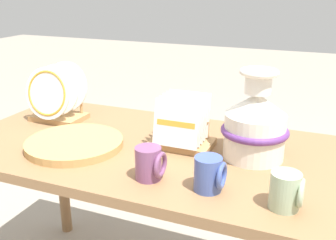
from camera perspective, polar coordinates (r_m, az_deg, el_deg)
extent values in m
cube|color=olive|center=(1.42, 0.00, -4.87)|extent=(1.58, 0.74, 0.03)
cylinder|color=olive|center=(2.17, -15.16, -7.37)|extent=(0.06, 0.06, 0.71)
cylinder|color=white|center=(1.35, 12.40, -2.28)|extent=(0.20, 0.20, 0.15)
cone|color=white|center=(1.31, 12.76, 2.30)|extent=(0.20, 0.20, 0.07)
cylinder|color=white|center=(1.29, 12.99, 5.28)|extent=(0.09, 0.09, 0.07)
torus|color=white|center=(1.29, 13.10, 6.79)|extent=(0.13, 0.13, 0.02)
torus|color=#60337A|center=(1.34, 12.46, -1.54)|extent=(0.23, 0.23, 0.02)
cube|color=tan|center=(1.77, -15.50, 0.43)|extent=(0.22, 0.14, 0.02)
cylinder|color=tan|center=(1.84, -16.45, 2.51)|extent=(0.01, 0.01, 0.06)
cylinder|color=tan|center=(1.75, -12.48, 2.00)|extent=(0.01, 0.01, 0.06)
cylinder|color=white|center=(1.69, -17.14, 3.72)|extent=(0.22, 0.05, 0.21)
torus|color=gold|center=(1.68, -17.18, 3.72)|extent=(0.19, 0.05, 0.19)
cylinder|color=white|center=(1.73, -15.86, 4.25)|extent=(0.22, 0.05, 0.21)
cylinder|color=white|center=(1.78, -14.64, 4.76)|extent=(0.22, 0.05, 0.21)
cube|color=tan|center=(1.43, 2.05, -3.38)|extent=(0.22, 0.14, 0.02)
cylinder|color=tan|center=(1.49, 0.06, -0.64)|extent=(0.01, 0.01, 0.06)
cylinder|color=tan|center=(1.44, 5.75, -1.43)|extent=(0.01, 0.01, 0.06)
cube|color=white|center=(1.34, 1.17, -0.56)|extent=(0.16, 0.04, 0.16)
cube|color=white|center=(1.37, 1.64, -0.15)|extent=(0.16, 0.04, 0.16)
cube|color=white|center=(1.40, 2.09, 0.25)|extent=(0.16, 0.04, 0.16)
cube|color=white|center=(1.42, 2.53, 0.63)|extent=(0.16, 0.04, 0.16)
cube|color=white|center=(1.45, 2.95, 0.99)|extent=(0.16, 0.04, 0.16)
cube|color=gold|center=(1.34, 1.14, -0.57)|extent=(0.14, 0.01, 0.02)
cylinder|color=tan|center=(1.46, -13.39, -3.65)|extent=(0.35, 0.35, 0.01)
cylinder|color=tan|center=(1.46, -13.41, -3.32)|extent=(0.35, 0.35, 0.01)
cylinder|color=tan|center=(1.46, -13.44, -3.00)|extent=(0.35, 0.35, 0.01)
cylinder|color=#42569E|center=(1.13, 5.82, -7.78)|extent=(0.08, 0.08, 0.10)
torus|color=#42569E|center=(1.12, 7.80, -8.01)|extent=(0.01, 0.08, 0.08)
cylinder|color=#7A4770|center=(1.19, -2.88, -6.28)|extent=(0.08, 0.08, 0.10)
torus|color=#7A4770|center=(1.17, -1.10, -6.52)|extent=(0.01, 0.08, 0.08)
cylinder|color=#9EB28E|center=(1.08, 16.59, -9.82)|extent=(0.08, 0.08, 0.10)
torus|color=#9EB28E|center=(1.08, 18.74, -10.01)|extent=(0.01, 0.08, 0.08)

